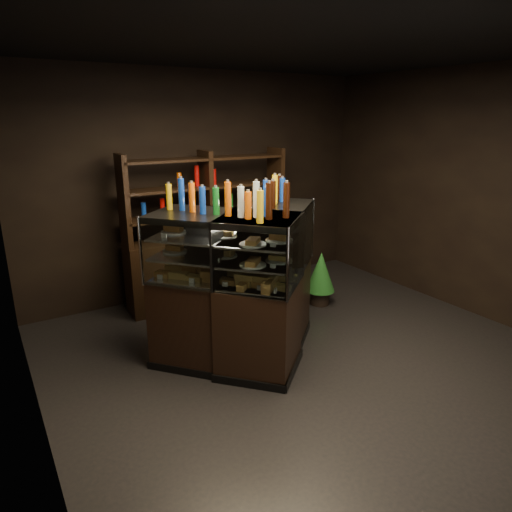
{
  "coord_description": "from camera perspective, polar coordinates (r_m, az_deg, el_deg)",
  "views": [
    {
      "loc": [
        -2.68,
        -3.23,
        2.42
      ],
      "look_at": [
        -0.57,
        0.19,
        1.17
      ],
      "focal_mm": 32.0,
      "sensor_mm": 36.0,
      "label": 1
    }
  ],
  "objects": [
    {
      "name": "potted_conifer",
      "position": [
        6.04,
        8.11,
        -1.86
      ],
      "size": [
        0.38,
        0.38,
        0.81
      ],
      "rotation": [
        0.0,
        0.0,
        -0.07
      ],
      "color": "black",
      "rests_on": "ground"
    },
    {
      "name": "bottles_top",
      "position": [
        4.31,
        -1.24,
        7.39
      ],
      "size": [
        1.33,
        0.94,
        0.3
      ],
      "color": "black",
      "rests_on": "display_case"
    },
    {
      "name": "room_shell",
      "position": [
        4.23,
        8.07,
        10.53
      ],
      "size": [
        5.02,
        5.02,
        3.01
      ],
      "color": "black",
      "rests_on": "ground"
    },
    {
      "name": "ground",
      "position": [
        4.85,
        7.1,
        -12.9
      ],
      "size": [
        5.0,
        5.0,
        0.0
      ],
      "primitive_type": "plane",
      "color": "black",
      "rests_on": "ground"
    },
    {
      "name": "back_shelving",
      "position": [
        6.12,
        -6.01,
        -0.06
      ],
      "size": [
        2.17,
        0.49,
        2.0
      ],
      "rotation": [
        0.0,
        0.0,
        -0.03
      ],
      "color": "black",
      "rests_on": "ground"
    },
    {
      "name": "display_case",
      "position": [
        4.65,
        -1.13,
        -6.96
      ],
      "size": [
        1.97,
        1.54,
        1.55
      ],
      "rotation": [
        0.0,
        0.0,
        -0.05
      ],
      "color": "black",
      "rests_on": "ground"
    },
    {
      "name": "food_display",
      "position": [
        4.43,
        -1.13,
        0.24
      ],
      "size": [
        1.51,
        1.07,
        0.47
      ],
      "color": "#D6974C",
      "rests_on": "display_case"
    }
  ]
}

